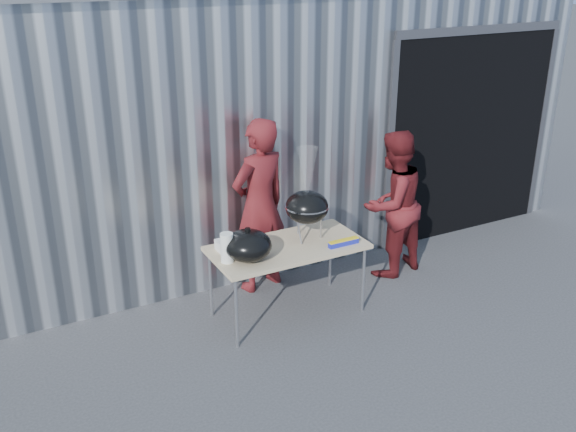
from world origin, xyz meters
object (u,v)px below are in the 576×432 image
folding_table (287,249)px  kettle_grill (307,199)px  person_bystander (392,204)px  person_cook (260,206)px

folding_table → kettle_grill: size_ratio=1.61×
folding_table → kettle_grill: (0.25, 0.06, 0.46)m
person_bystander → folding_table: bearing=-0.9°
folding_table → person_bystander: person_bystander is taller
folding_table → kettle_grill: kettle_grill is taller
folding_table → kettle_grill: 0.53m
person_cook → folding_table: bearing=73.9°
kettle_grill → person_cook: 0.68m
person_cook → person_bystander: bearing=150.9°
kettle_grill → person_cook: (-0.23, 0.60, -0.24)m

